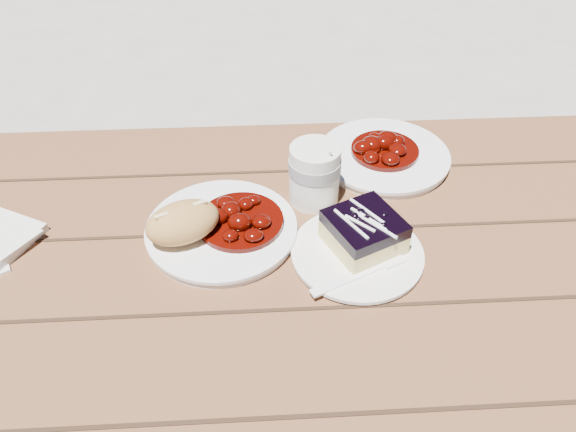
{
  "coord_description": "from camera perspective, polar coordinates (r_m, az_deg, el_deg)",
  "views": [
    {
      "loc": [
        -0.01,
        -0.58,
        1.36
      ],
      "look_at": [
        0.03,
        0.05,
        0.81
      ],
      "focal_mm": 35.0,
      "sensor_mm": 36.0,
      "label": 1
    }
  ],
  "objects": [
    {
      "name": "blueberry_cake",
      "position": [
        0.85,
        7.72,
        -1.56
      ],
      "size": [
        0.13,
        0.13,
        0.06
      ],
      "rotation": [
        0.0,
        0.0,
        0.44
      ],
      "color": "#F9E588",
      "rests_on": "dessert_plate"
    },
    {
      "name": "dessert_plate",
      "position": [
        0.86,
        7.02,
        -3.86
      ],
      "size": [
        0.19,
        0.19,
        0.01
      ],
      "primitive_type": "cylinder",
      "color": "white",
      "rests_on": "picnic_table"
    },
    {
      "name": "second_stew",
      "position": [
        1.04,
        9.9,
        7.27
      ],
      "size": [
        0.12,
        0.12,
        0.04
      ],
      "primitive_type": null,
      "color": "#450702",
      "rests_on": "second_plate"
    },
    {
      "name": "main_plate",
      "position": [
        0.89,
        -6.74,
        -1.46
      ],
      "size": [
        0.23,
        0.23,
        0.02
      ],
      "primitive_type": "cylinder",
      "color": "white",
      "rests_on": "picnic_table"
    },
    {
      "name": "goulash_stew",
      "position": [
        0.87,
        -4.92,
        0.23
      ],
      "size": [
        0.14,
        0.14,
        0.04
      ],
      "primitive_type": null,
      "color": "#450702",
      "rests_on": "main_plate"
    },
    {
      "name": "coffee_cup",
      "position": [
        0.93,
        2.7,
        4.24
      ],
      "size": [
        0.08,
        0.08,
        0.1
      ],
      "primitive_type": "cylinder",
      "color": "white",
      "rests_on": "picnic_table"
    },
    {
      "name": "picnic_table",
      "position": [
        0.96,
        -1.67,
        -11.99
      ],
      "size": [
        2.0,
        1.55,
        0.75
      ],
      "color": "brown",
      "rests_on": "ground"
    },
    {
      "name": "bread_roll",
      "position": [
        0.86,
        -10.64,
        -0.64
      ],
      "size": [
        0.14,
        0.12,
        0.06
      ],
      "primitive_type": "ellipsoid",
      "rotation": [
        0.0,
        0.0,
        0.44
      ],
      "color": "#BB8847",
      "rests_on": "main_plate"
    },
    {
      "name": "second_plate",
      "position": [
        1.06,
        9.72,
        5.97
      ],
      "size": [
        0.23,
        0.23,
        0.02
      ],
      "primitive_type": "cylinder",
      "color": "white",
      "rests_on": "picnic_table"
    },
    {
      "name": "fork_dessert",
      "position": [
        0.81,
        6.25,
        -6.29
      ],
      "size": [
        0.16,
        0.09,
        0.0
      ],
      "primitive_type": null,
      "rotation": [
        0.0,
        0.0,
        -1.13
      ],
      "color": "white",
      "rests_on": "dessert_plate"
    }
  ]
}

